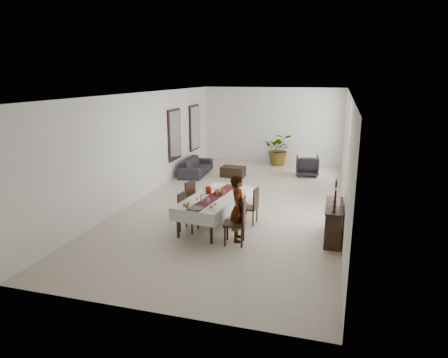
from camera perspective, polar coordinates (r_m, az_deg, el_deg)
floor at (r=12.04m, az=2.09°, el=-3.26°), size 6.00×12.00×0.00m
ceiling at (r=11.47m, az=2.24°, el=12.13°), size 6.00×12.00×0.02m
wall_back at (r=17.47m, az=6.93°, el=7.63°), size 6.00×0.02×3.20m
wall_front at (r=6.18m, az=-11.38°, el=-5.51°), size 6.00×0.02×3.20m
wall_left at (r=12.69m, az=-11.15°, el=4.84°), size 0.02×12.00×3.20m
wall_right at (r=11.33m, az=17.08°, el=3.31°), size 0.02×12.00×3.20m
dining_table_top at (r=10.03m, az=-1.35°, el=-2.71°), size 1.27×2.45×0.05m
table_leg_fl at (r=9.41m, az=-6.60°, el=-6.37°), size 0.08×0.08×0.68m
table_leg_fr at (r=9.03m, az=-1.82°, el=-7.19°), size 0.08×0.08×0.68m
table_leg_bl at (r=11.28m, az=-0.95°, el=-2.68°), size 0.08×0.08×0.68m
table_leg_br at (r=10.97m, az=3.16°, el=-3.21°), size 0.08×0.08×0.68m
tablecloth_top at (r=10.02m, az=-1.35°, el=-2.55°), size 1.47×2.65×0.01m
tablecloth_drape_left at (r=10.31m, az=-4.24°, el=-2.92°), size 0.34×2.50×0.29m
tablecloth_drape_right at (r=9.85m, az=1.69°, el=-3.72°), size 0.34×2.50×0.29m
tablecloth_drape_near at (r=9.00m, az=-4.71°, el=-5.57°), size 1.15×0.16×0.29m
tablecloth_drape_far at (r=11.17m, az=1.36°, el=-1.49°), size 1.15×0.16×0.29m
table_runner at (r=10.02m, az=-1.35°, el=-2.50°), size 0.66×2.47×0.00m
red_pitcher at (r=10.22m, az=-2.25°, el=-1.60°), size 0.16×0.16×0.20m
pitcher_handle at (r=10.26m, az=-2.67°, el=-1.55°), size 0.12×0.03×0.12m
wine_glass_near at (r=9.40m, az=-2.33°, el=-3.16°), size 0.07×0.07×0.17m
wine_glass_mid at (r=9.57m, az=-3.23°, el=-2.84°), size 0.07×0.07×0.17m
wine_glass_far at (r=10.02m, az=-0.98°, el=-2.02°), size 0.07×0.07×0.17m
teacup_right at (r=9.39m, az=-1.22°, el=-3.52°), size 0.09×0.09×0.06m
saucer_right at (r=9.39m, az=-1.22°, el=-3.66°), size 0.15×0.15×0.01m
teacup_left at (r=9.84m, az=-3.74°, el=-2.68°), size 0.09×0.09×0.06m
saucer_left at (r=9.85m, az=-3.74°, el=-2.81°), size 0.15×0.15×0.01m
plate_near_right at (r=9.13m, az=-1.82°, el=-4.20°), size 0.23×0.23×0.01m
bread_near_right at (r=9.12m, az=-1.83°, el=-4.04°), size 0.09×0.09×0.09m
plate_near_left at (r=9.52m, az=-4.81°, el=-3.45°), size 0.23×0.23×0.01m
plate_far_left at (r=10.61m, az=-1.67°, el=-1.49°), size 0.23×0.23×0.01m
serving_tray at (r=9.14m, az=-4.05°, el=-4.19°), size 0.35×0.35×0.02m
jam_jar_a at (r=9.21m, az=-5.33°, el=-3.91°), size 0.06×0.06×0.07m
jam_jar_b at (r=9.30m, az=-5.69°, el=-3.72°), size 0.06×0.06×0.07m
jam_jar_c at (r=9.36m, az=-5.14°, el=-3.59°), size 0.06×0.06×0.07m
fruit_basket at (r=10.20m, az=-0.53°, el=-1.91°), size 0.29×0.29×0.10m
fruit_red at (r=10.19m, az=-0.33°, el=-1.51°), size 0.09×0.09×0.09m
fruit_green at (r=10.22m, az=-0.66°, el=-1.45°), size 0.08×0.08×0.08m
fruit_yellow at (r=10.14m, az=-0.64°, el=-1.59°), size 0.08×0.08×0.08m
chair_right_near_seat at (r=8.97m, az=1.50°, el=-6.40°), size 0.51×0.51×0.05m
chair_right_near_leg_fl at (r=8.87m, az=2.54°, el=-8.41°), size 0.05×0.05×0.45m
chair_right_near_leg_fr at (r=9.22m, az=2.81°, el=-7.51°), size 0.05×0.05×0.45m
chair_right_near_leg_bl at (r=8.92m, az=0.13°, el=-8.27°), size 0.05×0.05×0.45m
chair_right_near_leg_br at (r=9.26m, az=0.48°, el=-7.38°), size 0.05×0.05×0.45m
chair_right_near_back at (r=8.84m, az=2.85°, el=-4.58°), size 0.10×0.46×0.58m
chair_right_far_seat at (r=10.22m, az=3.59°, el=-4.11°), size 0.44×0.44×0.05m
chair_right_far_leg_fl at (r=10.10m, az=4.16°, el=-5.69°), size 0.04×0.04×0.40m
chair_right_far_leg_fr at (r=10.39m, az=4.72°, el=-5.10°), size 0.04×0.04×0.40m
chair_right_far_leg_bl at (r=10.19m, az=2.40°, el=-5.46°), size 0.04×0.04×0.40m
chair_right_far_leg_br at (r=10.49m, az=3.00°, el=-4.88°), size 0.04×0.04×0.40m
chair_right_far_back at (r=10.08m, az=4.60°, el=-2.75°), size 0.08×0.40×0.51m
chair_left_near_seat at (r=9.77m, az=-5.04°, el=-5.02°), size 0.45×0.45×0.05m
chair_left_near_leg_fl at (r=10.06m, az=-5.41°, el=-5.79°), size 0.04×0.04×0.40m
chair_left_near_leg_fr at (r=9.79m, az=-6.32°, el=-6.41°), size 0.04×0.04×0.40m
chair_left_near_leg_bl at (r=9.92m, az=-3.72°, el=-6.07°), size 0.04×0.04×0.40m
chair_left_near_leg_br at (r=9.64m, az=-4.59°, el=-6.70°), size 0.04×0.04×0.40m
chair_left_near_back at (r=9.77m, az=-6.02°, el=-3.36°), size 0.08×0.40×0.51m
chair_left_far_seat at (r=10.47m, az=-3.97°, el=-3.48°), size 0.53×0.53×0.05m
chair_left_far_leg_fl at (r=10.78m, az=-4.14°, el=-4.27°), size 0.05×0.05×0.42m
chair_left_far_leg_fr at (r=10.52m, az=-5.28°, el=-4.79°), size 0.05×0.05×0.42m
chair_left_far_leg_bl at (r=10.59m, az=-2.61°, el=-4.61°), size 0.05×0.05×0.42m
chair_left_far_leg_br at (r=10.32m, az=-3.73°, el=-5.15°), size 0.05×0.05×0.42m
chair_left_far_back at (r=10.50m, az=-4.85°, el=-1.78°), size 0.16×0.42×0.55m
woman at (r=9.08m, az=2.03°, el=-4.23°), size 0.46×0.61×1.53m
sideboard_body at (r=9.56m, az=15.36°, el=-6.06°), size 0.36×1.35×0.81m
sideboard_top at (r=9.43m, az=15.53°, el=-3.68°), size 0.40×1.40×0.03m
candlestick_near_base at (r=8.95m, az=15.49°, el=-4.48°), size 0.09×0.09×0.03m
candlestick_near_shaft at (r=8.88m, az=15.59°, el=-3.03°), size 0.04×0.04×0.45m
candlestick_near_candle at (r=8.80m, az=15.70°, el=-1.41°), size 0.03×0.03×0.07m
candlestick_mid_base at (r=9.29m, az=15.52°, el=-3.77°), size 0.09×0.09×0.03m
candlestick_mid_shaft at (r=9.20m, az=15.65°, el=-1.97°), size 0.04×0.04×0.58m
candlestick_mid_candle at (r=9.12m, az=15.79°, el=0.01°), size 0.03×0.03×0.07m
candlestick_far_base at (r=9.63m, az=15.56°, el=-3.12°), size 0.09×0.09×0.03m
candlestick_far_shaft at (r=9.56m, az=15.66°, el=-1.63°), size 0.04×0.04×0.49m
candlestick_far_candle at (r=9.49m, az=15.78°, el=0.01°), size 0.03×0.03×0.07m
sofa at (r=15.35m, az=-4.00°, el=1.83°), size 0.93×2.13×0.61m
armchair at (r=15.37m, az=11.80°, el=1.86°), size 0.91×0.93×0.76m
coffee_table at (r=14.96m, az=1.30°, el=1.07°), size 0.90×0.63×0.38m
potted_plant at (r=17.03m, az=7.88°, el=4.26°), size 1.32×1.17×1.35m
mirror_frame_near at (r=14.65m, az=-7.11°, el=6.28°), size 0.06×1.05×1.85m
mirror_glass_near at (r=14.63m, az=-6.98°, el=6.28°), size 0.01×0.90×1.70m
mirror_frame_far at (r=16.58m, az=-4.27°, el=7.32°), size 0.06×1.05×1.85m
mirror_glass_far at (r=16.57m, az=-4.15°, el=7.32°), size 0.01×0.90×1.70m
fan_rod at (r=14.40m, az=5.15°, el=12.19°), size 0.04×0.04×0.20m
fan_hub at (r=14.41m, az=5.13°, el=11.40°), size 0.16×0.16×0.08m
fan_blade_n at (r=14.76m, az=5.40°, el=11.47°), size 0.10×0.55×0.01m
fan_blade_s at (r=14.07m, az=4.85°, el=11.33°), size 0.10×0.55×0.01m
fan_blade_e at (r=14.35m, az=6.53°, el=11.35°), size 0.55×0.10×0.01m
fan_blade_w at (r=14.48m, az=3.75°, el=11.44°), size 0.55×0.10×0.01m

